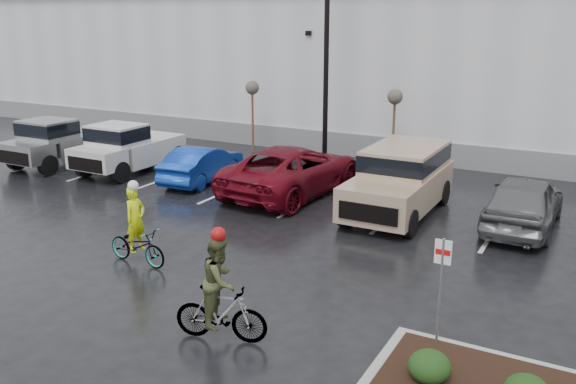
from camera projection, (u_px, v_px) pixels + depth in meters
The scene contains 16 objects.
ground at pixel (253, 310), 12.71m from camera, with size 120.00×120.00×0.00m, color black.
warehouse at pixel (484, 63), 30.26m from camera, with size 60.50×15.50×7.20m.
wooded_ridge at pixel (541, 53), 49.87m from camera, with size 80.00×25.00×6.00m, color #1F3E19.
lamppost at pixel (327, 22), 23.09m from camera, with size 0.50×1.00×9.22m.
sapling_west at pixel (252, 92), 26.59m from camera, with size 0.60×0.60×3.20m.
sapling_mid at pixel (395, 101), 23.61m from camera, with size 0.60×0.60×3.20m.
shrub_a at pixel (429, 366), 9.92m from camera, with size 0.70×0.70×0.52m, color #143312.
fire_lane_sign at pixel (441, 281), 10.74m from camera, with size 0.30×0.05×2.20m.
pickup_silver at pixel (67, 140), 25.12m from camera, with size 2.10×5.20×1.96m, color #929699, non-canonical shape.
pickup_white at pixel (134, 146), 24.06m from camera, with size 2.10×5.20×1.96m, color silver, non-canonical shape.
car_blue at pixel (202, 164), 22.45m from camera, with size 1.40×4.03×1.33m, color #0E339C.
car_red at pixel (293, 170), 20.87m from camera, with size 2.77×6.00×1.67m, color maroon.
suv_tan at pixel (398, 182), 18.58m from camera, with size 2.20×5.10×2.06m, color tan, non-canonical shape.
car_grey at pixel (524, 202), 17.42m from camera, with size 1.85×4.60×1.57m, color slate.
cyclist_hivis at pixel (137, 238), 14.93m from camera, with size 1.79×0.71×2.13m.
cyclist_olive at pixel (221, 300), 11.32m from camera, with size 1.81×0.94×2.26m.
Camera 1 is at (6.14, -9.78, 5.90)m, focal length 38.00 mm.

